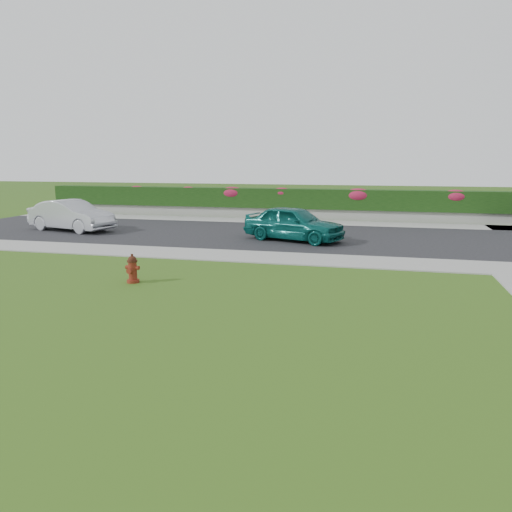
# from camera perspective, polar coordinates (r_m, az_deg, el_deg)

# --- Properties ---
(ground) EXTENTS (120.00, 120.00, 0.00)m
(ground) POSITION_cam_1_polar(r_m,az_deg,el_deg) (8.50, -5.83, -12.01)
(ground) COLOR black
(ground) RESTS_ON ground
(street_far) EXTENTS (26.00, 8.00, 0.04)m
(street_far) POSITION_cam_1_polar(r_m,az_deg,el_deg) (22.93, -5.98, 2.65)
(street_far) COLOR black
(street_far) RESTS_ON ground
(sidewalk_far) EXTENTS (24.00, 2.00, 0.04)m
(sidewalk_far) POSITION_cam_1_polar(r_m,az_deg,el_deg) (18.81, -13.97, 0.56)
(sidewalk_far) COLOR gray
(sidewalk_far) RESTS_ON ground
(sidewalk_beyond) EXTENTS (34.00, 2.00, 0.04)m
(sidewalk_beyond) POSITION_cam_1_polar(r_m,az_deg,el_deg) (26.82, 5.76, 3.86)
(sidewalk_beyond) COLOR gray
(sidewalk_beyond) RESTS_ON ground
(retaining_wall) EXTENTS (34.00, 0.40, 0.60)m
(retaining_wall) POSITION_cam_1_polar(r_m,az_deg,el_deg) (28.26, 6.20, 4.78)
(retaining_wall) COLOR gray
(retaining_wall) RESTS_ON ground
(hedge) EXTENTS (32.00, 0.90, 1.10)m
(hedge) POSITION_cam_1_polar(r_m,az_deg,el_deg) (28.28, 6.26, 6.51)
(hedge) COLOR black
(hedge) RESTS_ON retaining_wall
(fire_hydrant) EXTENTS (0.41, 0.38, 0.79)m
(fire_hydrant) POSITION_cam_1_polar(r_m,az_deg,el_deg) (14.00, -13.94, -1.46)
(fire_hydrant) COLOR #58110D
(fire_hydrant) RESTS_ON ground
(sedan_teal) EXTENTS (4.50, 2.97, 1.42)m
(sedan_teal) POSITION_cam_1_polar(r_m,az_deg,el_deg) (20.50, 4.35, 3.76)
(sedan_teal) COLOR #0B564F
(sedan_teal) RESTS_ON street_far
(sedan_silver) EXTENTS (4.55, 2.52, 1.42)m
(sedan_silver) POSITION_cam_1_polar(r_m,az_deg,el_deg) (24.89, -20.36, 4.37)
(sedan_silver) COLOR #B8B9C0
(sedan_silver) RESTS_ON street_far
(flower_clump_a) EXTENTS (1.08, 0.70, 0.54)m
(flower_clump_a) POSITION_cam_1_polar(r_m,az_deg,el_deg) (31.35, -13.47, 7.32)
(flower_clump_a) COLOR #B11E37
(flower_clump_a) RESTS_ON hedge
(flower_clump_b) EXTENTS (1.02, 0.65, 0.51)m
(flower_clump_b) POSITION_cam_1_polar(r_m,az_deg,el_deg) (29.99, -7.77, 7.40)
(flower_clump_b) COLOR #B11E37
(flower_clump_b) RESTS_ON hedge
(flower_clump_c) EXTENTS (1.39, 0.89, 0.70)m
(flower_clump_c) POSITION_cam_1_polar(r_m,az_deg,el_deg) (29.11, -2.72, 7.23)
(flower_clump_c) COLOR #B11E37
(flower_clump_c) RESTS_ON hedge
(flower_clump_d) EXTENTS (1.15, 0.74, 0.57)m
(flower_clump_d) POSITION_cam_1_polar(r_m,az_deg,el_deg) (28.42, 2.96, 7.24)
(flower_clump_d) COLOR #B11E37
(flower_clump_d) RESTS_ON hedge
(flower_clump_e) EXTENTS (1.47, 0.95, 0.74)m
(flower_clump_e) POSITION_cam_1_polar(r_m,az_deg,el_deg) (27.95, 11.59, 6.84)
(flower_clump_e) COLOR #B11E37
(flower_clump_e) RESTS_ON hedge
(flower_clump_f) EXTENTS (1.37, 0.88, 0.69)m
(flower_clump_f) POSITION_cam_1_polar(r_m,az_deg,el_deg) (28.20, 21.83, 6.35)
(flower_clump_f) COLOR #B11E37
(flower_clump_f) RESTS_ON hedge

